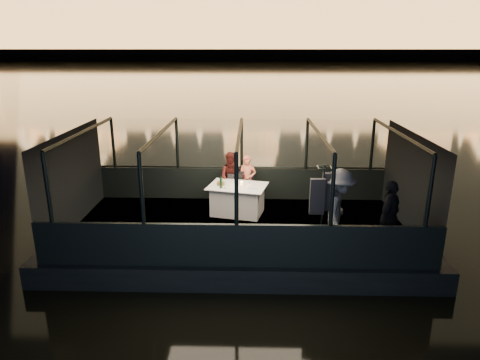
{
  "coord_description": "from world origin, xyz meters",
  "views": [
    {
      "loc": [
        0.28,
        -9.6,
        4.66
      ],
      "look_at": [
        0.0,
        0.4,
        1.55
      ],
      "focal_mm": 32.0,
      "sensor_mm": 36.0,
      "label": 1
    }
  ],
  "objects_px": {
    "person_woman_coral": "(247,177)",
    "coat_stand": "(322,213)",
    "chair_port_left": "(235,192)",
    "person_man_maroon": "(232,178)",
    "chair_port_right": "(246,190)",
    "passenger_dark": "(389,214)",
    "passenger_stripe": "(338,213)",
    "dining_table_central": "(237,200)",
    "wine_bottle": "(221,182)"
  },
  "relations": [
    {
      "from": "person_woman_coral",
      "to": "passenger_dark",
      "type": "distance_m",
      "value": 4.17
    },
    {
      "from": "coat_stand",
      "to": "person_man_maroon",
      "type": "height_order",
      "value": "coat_stand"
    },
    {
      "from": "passenger_stripe",
      "to": "passenger_dark",
      "type": "relative_size",
      "value": 1.13
    },
    {
      "from": "passenger_dark",
      "to": "wine_bottle",
      "type": "relative_size",
      "value": 4.99
    },
    {
      "from": "person_man_maroon",
      "to": "chair_port_right",
      "type": "bearing_deg",
      "value": -14.21
    },
    {
      "from": "chair_port_left",
      "to": "person_woman_coral",
      "type": "xyz_separation_m",
      "value": [
        0.33,
        0.35,
        0.3
      ]
    },
    {
      "from": "passenger_stripe",
      "to": "person_man_maroon",
      "type": "bearing_deg",
      "value": 54.3
    },
    {
      "from": "person_man_maroon",
      "to": "passenger_dark",
      "type": "xyz_separation_m",
      "value": [
        3.4,
        -2.82,
        0.1
      ]
    },
    {
      "from": "chair_port_right",
      "to": "passenger_stripe",
      "type": "xyz_separation_m",
      "value": [
        1.96,
        -2.66,
        0.4
      ]
    },
    {
      "from": "chair_port_left",
      "to": "passenger_stripe",
      "type": "xyz_separation_m",
      "value": [
        2.27,
        -2.51,
        0.4
      ]
    },
    {
      "from": "coat_stand",
      "to": "person_woman_coral",
      "type": "xyz_separation_m",
      "value": [
        -1.58,
        2.97,
        -0.15
      ]
    },
    {
      "from": "dining_table_central",
      "to": "chair_port_right",
      "type": "height_order",
      "value": "chair_port_right"
    },
    {
      "from": "wine_bottle",
      "to": "person_man_maroon",
      "type": "bearing_deg",
      "value": 75.62
    },
    {
      "from": "chair_port_right",
      "to": "person_man_maroon",
      "type": "relative_size",
      "value": 0.62
    },
    {
      "from": "dining_table_central",
      "to": "passenger_stripe",
      "type": "height_order",
      "value": "passenger_stripe"
    },
    {
      "from": "chair_port_right",
      "to": "person_man_maroon",
      "type": "distance_m",
      "value": 0.51
    },
    {
      "from": "passenger_stripe",
      "to": "passenger_dark",
      "type": "bearing_deg",
      "value": -78.1
    },
    {
      "from": "chair_port_right",
      "to": "passenger_stripe",
      "type": "bearing_deg",
      "value": -60.83
    },
    {
      "from": "dining_table_central",
      "to": "wine_bottle",
      "type": "distance_m",
      "value": 0.7
    },
    {
      "from": "person_woman_coral",
      "to": "passenger_stripe",
      "type": "distance_m",
      "value": 3.46
    },
    {
      "from": "wine_bottle",
      "to": "chair_port_right",
      "type": "bearing_deg",
      "value": 52.2
    },
    {
      "from": "passenger_stripe",
      "to": "chair_port_left",
      "type": "bearing_deg",
      "value": 56.18
    },
    {
      "from": "person_man_maroon",
      "to": "wine_bottle",
      "type": "height_order",
      "value": "person_man_maroon"
    },
    {
      "from": "person_woman_coral",
      "to": "wine_bottle",
      "type": "relative_size",
      "value": 4.26
    },
    {
      "from": "person_woman_coral",
      "to": "coat_stand",
      "type": "bearing_deg",
      "value": -57.84
    },
    {
      "from": "chair_port_right",
      "to": "wine_bottle",
      "type": "height_order",
      "value": "wine_bottle"
    },
    {
      "from": "chair_port_right",
      "to": "wine_bottle",
      "type": "xyz_separation_m",
      "value": [
        -0.63,
        -0.81,
        0.47
      ]
    },
    {
      "from": "chair_port_left",
      "to": "person_man_maroon",
      "type": "bearing_deg",
      "value": 97.45
    },
    {
      "from": "passenger_stripe",
      "to": "wine_bottle",
      "type": "distance_m",
      "value": 3.18
    },
    {
      "from": "person_man_maroon",
      "to": "passenger_stripe",
      "type": "distance_m",
      "value": 3.64
    },
    {
      "from": "wine_bottle",
      "to": "chair_port_left",
      "type": "bearing_deg",
      "value": 64.12
    },
    {
      "from": "passenger_stripe",
      "to": "dining_table_central",
      "type": "bearing_deg",
      "value": 60.7
    },
    {
      "from": "chair_port_right",
      "to": "passenger_dark",
      "type": "bearing_deg",
      "value": -49.11
    },
    {
      "from": "chair_port_right",
      "to": "person_woman_coral",
      "type": "height_order",
      "value": "person_woman_coral"
    },
    {
      "from": "passenger_dark",
      "to": "person_woman_coral",
      "type": "bearing_deg",
      "value": -97.57
    },
    {
      "from": "dining_table_central",
      "to": "passenger_stripe",
      "type": "xyz_separation_m",
      "value": [
        2.18,
        -2.06,
        0.47
      ]
    },
    {
      "from": "chair_port_left",
      "to": "wine_bottle",
      "type": "relative_size",
      "value": 2.75
    },
    {
      "from": "chair_port_left",
      "to": "chair_port_right",
      "type": "bearing_deg",
      "value": 16.02
    },
    {
      "from": "coat_stand",
      "to": "passenger_stripe",
      "type": "height_order",
      "value": "coat_stand"
    },
    {
      "from": "passenger_dark",
      "to": "person_man_maroon",
      "type": "bearing_deg",
      "value": -93.06
    },
    {
      "from": "chair_port_right",
      "to": "passenger_dark",
      "type": "relative_size",
      "value": 0.57
    },
    {
      "from": "person_woman_coral",
      "to": "wine_bottle",
      "type": "bearing_deg",
      "value": -118.62
    },
    {
      "from": "person_man_maroon",
      "to": "passenger_stripe",
      "type": "bearing_deg",
      "value": -46.25
    },
    {
      "from": "person_woman_coral",
      "to": "passenger_stripe",
      "type": "relative_size",
      "value": 0.75
    },
    {
      "from": "chair_port_left",
      "to": "passenger_stripe",
      "type": "bearing_deg",
      "value": -57.44
    },
    {
      "from": "chair_port_left",
      "to": "passenger_dark",
      "type": "relative_size",
      "value": 0.55
    },
    {
      "from": "chair_port_left",
      "to": "person_man_maroon",
      "type": "relative_size",
      "value": 0.6
    },
    {
      "from": "coat_stand",
      "to": "person_woman_coral",
      "type": "relative_size",
      "value": 1.42
    },
    {
      "from": "dining_table_central",
      "to": "coat_stand",
      "type": "distance_m",
      "value": 2.87
    },
    {
      "from": "coat_stand",
      "to": "passenger_dark",
      "type": "xyz_separation_m",
      "value": [
        1.41,
        0.06,
        -0.05
      ]
    }
  ]
}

